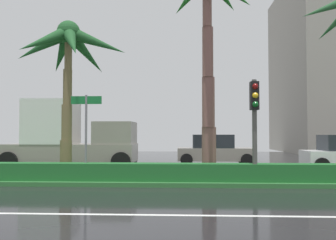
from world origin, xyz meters
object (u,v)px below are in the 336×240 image
Objects in this scene: box_truck_lead at (71,138)px; car_in_traffic_leading at (214,150)px; palm_tree_centre at (208,8)px; street_name_sign at (86,125)px; palm_tree_centre_left at (68,54)px; traffic_signal_median_right at (255,111)px.

box_truck_lead is 1.49× the size of car_in_traffic_leading.
street_name_sign is (-4.36, -0.78, -4.42)m from palm_tree_centre.
box_truck_lead is at bearing 105.91° from palm_tree_centre_left.
palm_tree_centre_left is 3.24m from street_name_sign.
car_in_traffic_leading is (0.82, 7.47, -5.67)m from palm_tree_centre.
palm_tree_centre is at bearing 10.13° from street_name_sign.
street_name_sign is at bearing 176.80° from traffic_signal_median_right.
traffic_signal_median_right is at bearing -3.20° from street_name_sign.
box_truck_lead is at bearing 145.26° from palm_tree_centre.
palm_tree_centre_left is at bearing 167.81° from traffic_signal_median_right.
box_truck_lead is (-8.14, 5.71, -0.99)m from traffic_signal_median_right.
car_in_traffic_leading is (7.46, 2.87, -0.72)m from box_truck_lead.
car_in_traffic_leading is (5.18, 8.25, -1.25)m from street_name_sign.
box_truck_lead is (-6.64, 4.60, -4.95)m from palm_tree_centre.
palm_tree_centre_left is 5.68m from palm_tree_centre.
street_name_sign is at bearing -169.87° from palm_tree_centre.
street_name_sign is (-5.86, 0.33, -0.46)m from traffic_signal_median_right.
palm_tree_centre_left reaches higher than street_name_sign.
palm_tree_centre is at bearing -4.12° from palm_tree_centre_left.
traffic_signal_median_right is 0.81× the size of car_in_traffic_leading.
traffic_signal_median_right is 5.89m from street_name_sign.
traffic_signal_median_right is 9.99m from box_truck_lead.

